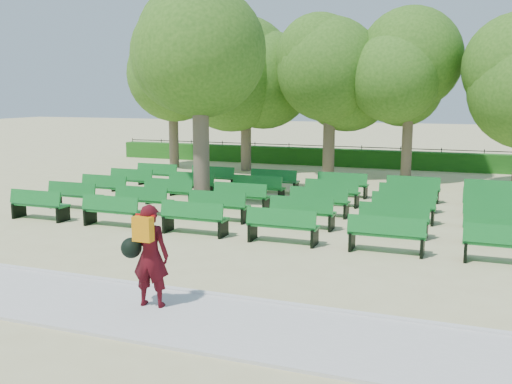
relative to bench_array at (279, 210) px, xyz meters
The scene contains 9 objects.
ground 1.69m from the bench_array, 114.28° to the right, with size 120.00×120.00×0.00m, color #C1B880.
paving 8.96m from the bench_array, 94.44° to the right, with size 30.00×2.20×0.06m, color beige.
curb 7.82m from the bench_array, 95.09° to the right, with size 30.00×0.12×0.10m, color silver.
hedge 12.49m from the bench_array, 93.19° to the left, with size 26.00×0.70×0.90m, color #1E5D18.
fence 12.88m from the bench_array, 93.09° to the left, with size 26.00×0.10×1.02m, color black, non-canonical shape.
tree_line 8.49m from the bench_array, 94.69° to the left, with size 21.80×6.80×7.04m, color #3A6A1C, non-canonical shape.
bench_array is the anchor object (origin of this frame).
tree_among 5.41m from the bench_array, behind, with size 4.98×4.98×6.92m.
person 8.74m from the bench_array, 87.03° to the right, with size 0.89×0.56×1.84m.
Camera 1 is at (6.31, -15.53, 3.80)m, focal length 40.00 mm.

